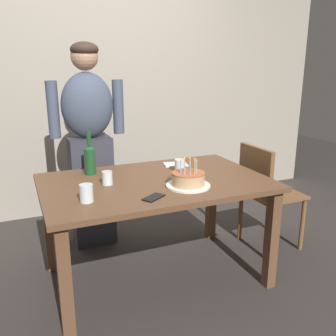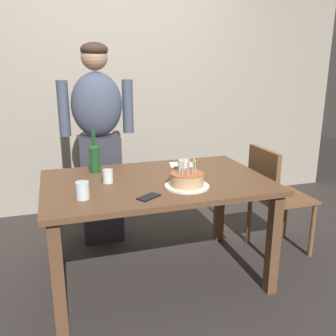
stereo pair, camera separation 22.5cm
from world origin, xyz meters
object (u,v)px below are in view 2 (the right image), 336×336
object	(u,v)px
napkin_stack	(181,165)
person_man_bearded	(99,142)
water_glass_near	(83,190)
water_glass_far	(108,176)
dining_chair	(273,192)
cell_phone	(149,197)
wine_bottle	(94,157)
birthday_cake	(187,181)
water_glass_side	(183,166)

from	to	relation	value
napkin_stack	person_man_bearded	size ratio (longest dim) A/B	0.11
water_glass_near	water_glass_far	size ratio (longest dim) A/B	1.16
water_glass_near	napkin_stack	world-z (taller)	water_glass_near
dining_chair	cell_phone	bearing A→B (deg)	109.98
cell_phone	dining_chair	world-z (taller)	dining_chair
water_glass_near	wine_bottle	xyz separation A→B (m)	(0.13, 0.54, 0.06)
cell_phone	napkin_stack	distance (m)	0.75
dining_chair	water_glass_far	bearing A→B (deg)	92.34
dining_chair	napkin_stack	bearing A→B (deg)	72.86
birthday_cake	wine_bottle	distance (m)	0.74
wine_bottle	dining_chair	xyz separation A→B (m)	(1.36, -0.23, -0.34)
person_man_bearded	dining_chair	bearing A→B (deg)	152.82
cell_phone	person_man_bearded	xyz separation A→B (m)	(-0.15, 1.06, 0.13)
water_glass_near	water_glass_far	distance (m)	0.32
wine_bottle	napkin_stack	distance (m)	0.67
wine_bottle	napkin_stack	world-z (taller)	wine_bottle
wine_bottle	person_man_bearded	size ratio (longest dim) A/B	0.18
water_glass_near	dining_chair	distance (m)	1.55
wine_bottle	person_man_bearded	bearing A→B (deg)	78.71
water_glass_side	person_man_bearded	xyz separation A→B (m)	(-0.52, 0.63, 0.09)
birthday_cake	water_glass_far	distance (m)	0.52
birthday_cake	dining_chair	bearing A→B (deg)	19.37
water_glass_near	dining_chair	xyz separation A→B (m)	(1.49, 0.31, -0.28)
birthday_cake	napkin_stack	xyz separation A→B (m)	(0.14, 0.51, -0.04)
water_glass_side	wine_bottle	bearing A→B (deg)	161.42
water_glass_far	dining_chair	size ratio (longest dim) A/B	0.10
birthday_cake	dining_chair	distance (m)	0.93
wine_bottle	dining_chair	world-z (taller)	wine_bottle
water_glass_far	dining_chair	world-z (taller)	dining_chair
wine_bottle	napkin_stack	size ratio (longest dim) A/B	1.72
birthday_cake	cell_phone	world-z (taller)	birthday_cake
birthday_cake	cell_phone	xyz separation A→B (m)	(-0.28, -0.11, -0.04)
water_glass_far	cell_phone	xyz separation A→B (m)	(0.18, -0.35, -0.04)
napkin_stack	birthday_cake	bearing A→B (deg)	-105.62
water_glass_near	wine_bottle	distance (m)	0.56
birthday_cake	water_glass_near	bearing A→B (deg)	-178.45
water_glass_near	wine_bottle	size ratio (longest dim) A/B	0.34
napkin_stack	water_glass_near	bearing A→B (deg)	-146.31
water_glass_far	person_man_bearded	bearing A→B (deg)	87.25
water_glass_near	person_man_bearded	distance (m)	0.99
birthday_cake	water_glass_near	size ratio (longest dim) A/B	2.78
dining_chair	birthday_cake	bearing A→B (deg)	109.37
water_glass_side	cell_phone	world-z (taller)	water_glass_side
water_glass_far	water_glass_side	size ratio (longest dim) A/B	0.95
water_glass_near	dining_chair	bearing A→B (deg)	11.86
cell_phone	person_man_bearded	distance (m)	1.08
person_man_bearded	dining_chair	distance (m)	1.47
water_glass_far	napkin_stack	distance (m)	0.67
water_glass_far	cell_phone	world-z (taller)	water_glass_far
birthday_cake	napkin_stack	distance (m)	0.53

